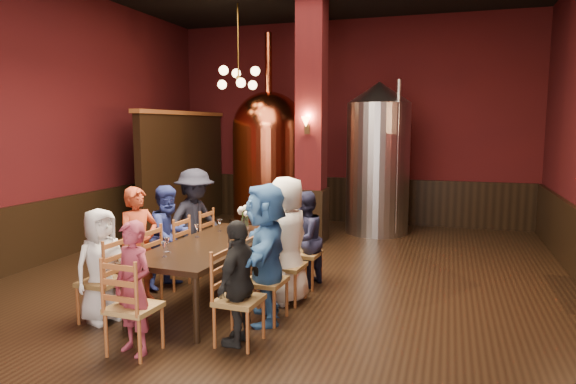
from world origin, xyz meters
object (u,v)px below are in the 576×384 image
(person_0, at_px, (101,265))
(copper_kettle, at_px, (269,157))
(person_2, at_px, (169,236))
(dining_table, at_px, (213,248))
(rose_vase, at_px, (245,214))
(steel_vessel, at_px, (378,158))
(person_1, at_px, (139,245))

(person_0, xyz_separation_m, copper_kettle, (-0.06, 5.75, 0.86))
(copper_kettle, bearing_deg, person_0, -89.36)
(person_2, height_order, copper_kettle, copper_kettle)
(dining_table, distance_m, rose_vase, 0.82)
(copper_kettle, xyz_separation_m, steel_vessel, (2.34, -0.02, 0.02))
(copper_kettle, bearing_deg, person_2, -88.17)
(person_1, xyz_separation_m, person_2, (0.04, 0.66, -0.03))
(person_0, bearing_deg, dining_table, -22.12)
(copper_kettle, xyz_separation_m, rose_vase, (1.09, -4.05, -0.51))
(person_1, relative_size, rose_vase, 4.01)
(person_0, xyz_separation_m, steel_vessel, (2.28, 5.73, 0.88))
(person_1, xyz_separation_m, rose_vase, (0.99, 1.03, 0.26))
(copper_kettle, distance_m, steel_vessel, 2.34)
(dining_table, height_order, copper_kettle, copper_kettle)
(person_0, relative_size, person_2, 0.92)
(person_0, height_order, copper_kettle, copper_kettle)
(person_1, relative_size, person_2, 1.04)
(dining_table, distance_m, steel_vessel, 5.04)
(dining_table, relative_size, rose_vase, 6.82)
(person_0, bearing_deg, copper_kettle, 22.19)
(person_0, distance_m, rose_vase, 2.02)
(steel_vessel, bearing_deg, person_2, -116.56)
(person_0, distance_m, person_2, 1.33)
(person_2, bearing_deg, copper_kettle, 16.08)
(person_0, xyz_separation_m, person_1, (0.04, 0.67, 0.08))
(person_1, distance_m, person_2, 0.66)
(person_1, distance_m, copper_kettle, 5.14)
(steel_vessel, distance_m, rose_vase, 4.25)
(rose_vase, bearing_deg, person_2, -158.46)
(person_2, bearing_deg, person_1, -169.05)
(copper_kettle, height_order, rose_vase, copper_kettle)
(person_0, distance_m, steel_vessel, 6.23)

